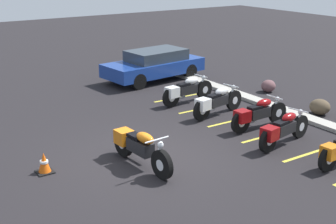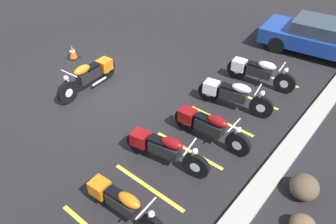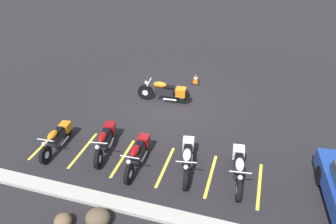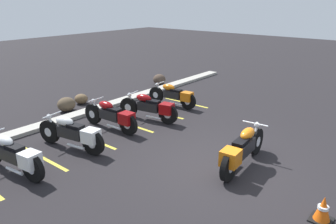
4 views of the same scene
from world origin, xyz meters
name	(u,v)px [view 4 (image 4 of 4)]	position (x,y,z in m)	size (l,w,h in m)	color
ground	(224,166)	(0.00, 0.00, 0.00)	(60.00, 60.00, 0.00)	black
motorcycle_orange_featured	(242,149)	(0.21, -0.36, 0.50)	(2.41, 0.68, 0.95)	black
parked_bike_0	(13,155)	(-3.45, 3.69, 0.48)	(0.71, 2.31, 0.91)	black
parked_bike_1	(73,133)	(-1.76, 3.71, 0.48)	(0.80, 2.30, 0.91)	black
parked_bike_2	(112,116)	(-0.11, 3.98, 0.48)	(0.64, 2.28, 0.90)	black
parked_bike_3	(151,107)	(1.28, 3.61, 0.47)	(0.78, 2.25, 0.89)	black
parked_bike_4	(174,95)	(3.01, 3.96, 0.45)	(0.60, 2.15, 0.84)	black
concrete_curb	(79,114)	(0.00, 5.90, 0.06)	(18.00, 0.50, 0.12)	#A8A399
landscape_rock_0	(81,99)	(0.94, 7.02, 0.20)	(0.52, 0.48, 0.40)	brown
landscape_rock_2	(159,79)	(5.25, 6.63, 0.25)	(0.59, 0.62, 0.51)	#47382D
landscape_rock_3	(66,104)	(0.04, 6.69, 0.26)	(0.69, 0.64, 0.52)	brown
traffic_cone	(323,210)	(-0.67, -2.49, 0.24)	(0.40, 0.40, 0.52)	black
stall_line_1	(44,158)	(-2.61, 3.86, 0.00)	(0.10, 2.10, 0.00)	gold
stall_line_2	(92,140)	(-1.04, 3.86, 0.00)	(0.10, 2.10, 0.00)	gold
stall_line_3	(130,125)	(0.53, 3.86, 0.00)	(0.10, 2.10, 0.00)	gold
stall_line_4	(160,113)	(2.10, 3.86, 0.00)	(0.10, 2.10, 0.00)	gold
stall_line_5	(186,103)	(3.66, 3.86, 0.00)	(0.10, 2.10, 0.00)	gold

